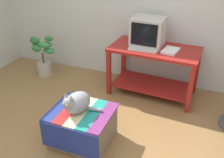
# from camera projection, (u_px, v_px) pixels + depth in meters

# --- Properties ---
(ground_plane) EXTENTS (14.00, 14.00, 0.00)m
(ground_plane) POSITION_uv_depth(u_px,v_px,m) (77.00, 157.00, 2.79)
(ground_plane) COLOR olive
(desk) EXTENTS (1.29, 0.72, 0.74)m
(desk) POSITION_uv_depth(u_px,v_px,m) (154.00, 63.00, 3.72)
(desk) COLOR maroon
(desk) RESTS_ON ground_plane
(tv_monitor) EXTENTS (0.47, 0.42, 0.40)m
(tv_monitor) POSITION_uv_depth(u_px,v_px,m) (148.00, 32.00, 3.63)
(tv_monitor) COLOR #BCB7A8
(tv_monitor) RESTS_ON desk
(keyboard) EXTENTS (0.40, 0.16, 0.02)m
(keyboard) POSITION_uv_depth(u_px,v_px,m) (143.00, 49.00, 3.53)
(keyboard) COLOR beige
(keyboard) RESTS_ON desk
(book) EXTENTS (0.23, 0.29, 0.03)m
(book) POSITION_uv_depth(u_px,v_px,m) (171.00, 51.00, 3.47)
(book) COLOR white
(book) RESTS_ON desk
(ottoman_with_blanket) EXTENTS (0.68, 0.60, 0.42)m
(ottoman_with_blanket) POSITION_uv_depth(u_px,v_px,m) (82.00, 126.00, 2.92)
(ottoman_with_blanket) COLOR #7A664C
(ottoman_with_blanket) RESTS_ON ground_plane
(cat) EXTENTS (0.41, 0.38, 0.28)m
(cat) POSITION_uv_depth(u_px,v_px,m) (77.00, 103.00, 2.76)
(cat) COLOR gray
(cat) RESTS_ON ottoman_with_blanket
(potted_plant) EXTENTS (0.43, 0.38, 0.70)m
(potted_plant) POSITION_uv_depth(u_px,v_px,m) (43.00, 57.00, 4.31)
(potted_plant) COLOR #B7A893
(potted_plant) RESTS_ON ground_plane
(pen) EXTENTS (0.10, 0.11, 0.01)m
(pen) POSITION_uv_depth(u_px,v_px,m) (177.00, 50.00, 3.53)
(pen) COLOR #2351B2
(pen) RESTS_ON desk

